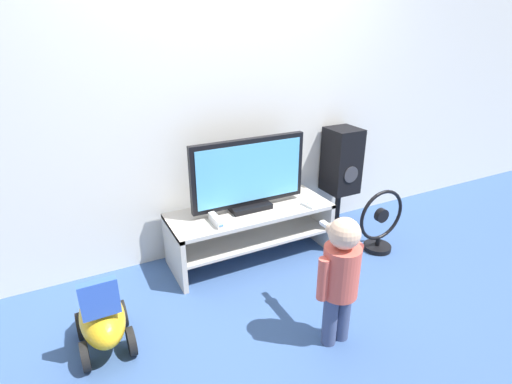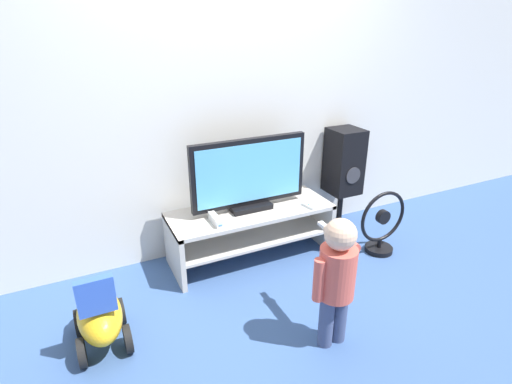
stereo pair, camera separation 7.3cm
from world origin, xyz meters
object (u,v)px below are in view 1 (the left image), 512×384
at_px(television, 249,175).
at_px(speaker_tower, 341,163).
at_px(floor_fan, 380,224).
at_px(remote_primary, 308,205).
at_px(child, 340,271).
at_px(ride_on_toy, 102,318).
at_px(game_console, 216,220).

height_order(television, speaker_tower, television).
bearing_deg(floor_fan, remote_primary, 157.95).
xyz_separation_m(television, remote_primary, (0.42, -0.19, -0.26)).
xyz_separation_m(child, ride_on_toy, (-1.23, 0.57, -0.28)).
bearing_deg(speaker_tower, child, -128.29).
distance_m(child, speaker_tower, 1.53).
bearing_deg(remote_primary, television, 156.16).
distance_m(television, ride_on_toy, 1.40).
relative_size(game_console, floor_fan, 0.37).
height_order(game_console, ride_on_toy, ride_on_toy).
height_order(game_console, remote_primary, game_console).
height_order(remote_primary, speaker_tower, speaker_tower).
xyz_separation_m(television, floor_fan, (1.00, -0.42, -0.46)).
bearing_deg(television, ride_on_toy, -156.57).
bearing_deg(remote_primary, floor_fan, -22.05).
xyz_separation_m(remote_primary, child, (-0.39, -0.90, 0.05)).
relative_size(television, floor_fan, 1.71).
xyz_separation_m(game_console, speaker_tower, (1.30, 0.24, 0.16)).
distance_m(child, floor_fan, 1.20).
bearing_deg(game_console, speaker_tower, 10.35).
bearing_deg(television, child, -88.32).
distance_m(remote_primary, speaker_tower, 0.65).
bearing_deg(television, remote_primary, -23.84).
height_order(remote_primary, child, child).
bearing_deg(ride_on_toy, television, 23.43).
xyz_separation_m(game_console, child, (0.36, -0.96, 0.03)).
height_order(television, game_console, television).
distance_m(game_console, remote_primary, 0.76).
xyz_separation_m(remote_primary, ride_on_toy, (-1.62, -0.33, -0.23)).
xyz_separation_m(remote_primary, floor_fan, (0.57, -0.23, -0.19)).
bearing_deg(speaker_tower, game_console, -169.65).
relative_size(game_console, ride_on_toy, 0.37).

